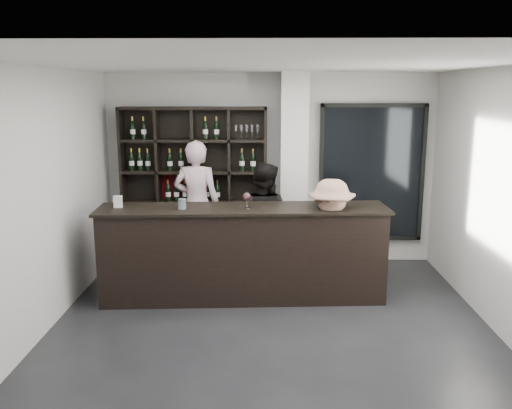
{
  "coord_description": "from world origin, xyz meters",
  "views": [
    {
      "loc": [
        -0.06,
        -5.52,
        2.65
      ],
      "look_at": [
        -0.19,
        1.1,
        1.24
      ],
      "focal_mm": 38.0,
      "sensor_mm": 36.0,
      "label": 1
    }
  ],
  "objects_px": {
    "taster_pink": "(197,204)",
    "customer": "(330,241)",
    "wine_shelf": "(195,187)",
    "taster_black": "(263,222)",
    "tasting_counter": "(243,253)"
  },
  "relations": [
    {
      "from": "taster_pink",
      "to": "customer",
      "type": "height_order",
      "value": "taster_pink"
    },
    {
      "from": "wine_shelf",
      "to": "tasting_counter",
      "type": "relative_size",
      "value": 0.66
    },
    {
      "from": "tasting_counter",
      "to": "customer",
      "type": "distance_m",
      "value": 1.12
    },
    {
      "from": "wine_shelf",
      "to": "tasting_counter",
      "type": "bearing_deg",
      "value": -61.36
    },
    {
      "from": "wine_shelf",
      "to": "customer",
      "type": "distance_m",
      "value": 2.47
    },
    {
      "from": "taster_pink",
      "to": "customer",
      "type": "relative_size",
      "value": 1.22
    },
    {
      "from": "customer",
      "to": "taster_pink",
      "type": "bearing_deg",
      "value": 149.82
    },
    {
      "from": "tasting_counter",
      "to": "taster_pink",
      "type": "distance_m",
      "value": 1.54
    },
    {
      "from": "taster_pink",
      "to": "tasting_counter",
      "type": "bearing_deg",
      "value": 126.98
    },
    {
      "from": "taster_black",
      "to": "customer",
      "type": "bearing_deg",
      "value": 159.07
    },
    {
      "from": "wine_shelf",
      "to": "customer",
      "type": "bearing_deg",
      "value": -38.57
    },
    {
      "from": "taster_black",
      "to": "customer",
      "type": "distance_m",
      "value": 1.17
    },
    {
      "from": "taster_pink",
      "to": "taster_black",
      "type": "xyz_separation_m",
      "value": [
        1.0,
        -0.55,
        -0.13
      ]
    },
    {
      "from": "wine_shelf",
      "to": "taster_black",
      "type": "relative_size",
      "value": 1.44
    },
    {
      "from": "customer",
      "to": "tasting_counter",
      "type": "bearing_deg",
      "value": -176.66
    }
  ]
}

